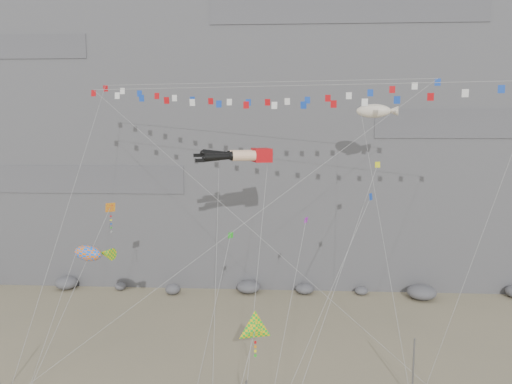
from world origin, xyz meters
The scene contains 16 objects.
ground centered at (0.00, 0.00, 0.00)m, with size 120.00×120.00×0.00m, color gray.
cliff centered at (0.00, 32.00, 25.00)m, with size 80.00×28.00×50.00m, color slate.
talus_boulders centered at (0.00, 17.00, 0.60)m, with size 60.00×3.00×1.20m, color slate, non-canonical shape.
anchor_pole_right centered at (12.19, -3.44, 2.14)m, with size 0.12×0.12×4.29m, color slate.
legs_kite centered at (0.15, 6.68, 15.36)m, with size 6.55×15.53×20.99m.
flag_banner_upper centered at (1.43, 8.26, 21.41)m, with size 29.86×16.18×29.70m.
flag_banner_lower centered at (4.05, 4.41, 20.83)m, with size 33.43×9.79×23.75m.
harlequin_kite centered at (-10.36, 4.63, 11.19)m, with size 3.61×10.72×15.14m.
fish_windsock centered at (-11.05, 1.43, 8.27)m, with size 4.62×6.00×9.82m.
delta_kite centered at (1.97, -4.53, 5.12)m, with size 2.65×4.25×6.93m.
blimp_windsock centered at (11.55, 10.54, 19.05)m, with size 4.19×14.26×23.08m.
small_kite_a centered at (-1.84, 7.83, 14.94)m, with size 1.98×15.18×20.97m.
small_kite_b centered at (5.40, 3.88, 10.25)m, with size 3.07×9.46×13.94m.
small_kite_c centered at (-0.43, 2.98, 9.23)m, with size 2.16×9.89×13.28m.
small_kite_d centered at (11.16, 6.37, 14.29)m, with size 8.05×14.77×21.67m.
small_kite_e centered at (10.00, 2.21, 12.41)m, with size 7.14×7.98×15.97m.
Camera 1 is at (3.70, -34.44, 18.00)m, focal length 35.00 mm.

